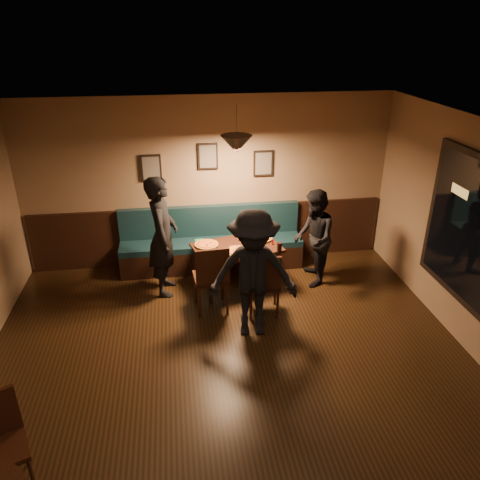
{
  "coord_description": "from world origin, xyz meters",
  "views": [
    {
      "loc": [
        -0.53,
        -3.82,
        3.8
      ],
      "look_at": [
        0.33,
        2.19,
        0.95
      ],
      "focal_mm": 35.04,
      "sensor_mm": 36.0,
      "label": 1
    }
  ],
  "objects_px": {
    "booth_bench": "(211,240)",
    "diner_right": "(314,238)",
    "chair_near_right": "(264,282)",
    "diner_front": "(253,274)",
    "diner_left": "(163,236)",
    "cafe_chair_far": "(1,449)",
    "soda_glass": "(279,247)",
    "tabasco_bottle": "(273,241)",
    "chair_near_left": "(211,276)",
    "dining_table": "(237,266)"
  },
  "relations": [
    {
      "from": "booth_bench",
      "to": "diner_right",
      "type": "bearing_deg",
      "value": -25.27
    },
    {
      "from": "chair_near_right",
      "to": "diner_front",
      "type": "distance_m",
      "value": 0.63
    },
    {
      "from": "diner_left",
      "to": "cafe_chair_far",
      "type": "height_order",
      "value": "diner_left"
    },
    {
      "from": "diner_front",
      "to": "cafe_chair_far",
      "type": "relative_size",
      "value": 1.86
    },
    {
      "from": "soda_glass",
      "to": "tabasco_bottle",
      "type": "xyz_separation_m",
      "value": [
        -0.04,
        0.27,
        -0.02
      ]
    },
    {
      "from": "chair_near_left",
      "to": "diner_front",
      "type": "relative_size",
      "value": 0.6
    },
    {
      "from": "dining_table",
      "to": "chair_near_right",
      "type": "relative_size",
      "value": 1.29
    },
    {
      "from": "diner_right",
      "to": "diner_front",
      "type": "distance_m",
      "value": 1.65
    },
    {
      "from": "booth_bench",
      "to": "soda_glass",
      "type": "distance_m",
      "value": 1.35
    },
    {
      "from": "booth_bench",
      "to": "tabasco_bottle",
      "type": "relative_size",
      "value": 28.1
    },
    {
      "from": "booth_bench",
      "to": "chair_near_left",
      "type": "distance_m",
      "value": 1.26
    },
    {
      "from": "diner_right",
      "to": "cafe_chair_far",
      "type": "bearing_deg",
      "value": -40.11
    },
    {
      "from": "chair_near_right",
      "to": "soda_glass",
      "type": "distance_m",
      "value": 0.66
    },
    {
      "from": "dining_table",
      "to": "chair_near_right",
      "type": "height_order",
      "value": "chair_near_right"
    },
    {
      "from": "diner_left",
      "to": "diner_right",
      "type": "xyz_separation_m",
      "value": [
        2.29,
        -0.05,
        -0.16
      ]
    },
    {
      "from": "dining_table",
      "to": "soda_glass",
      "type": "relative_size",
      "value": 8.11
    },
    {
      "from": "booth_bench",
      "to": "chair_near_left",
      "type": "height_order",
      "value": "chair_near_left"
    },
    {
      "from": "diner_front",
      "to": "dining_table",
      "type": "bearing_deg",
      "value": 97.86
    },
    {
      "from": "soda_glass",
      "to": "tabasco_bottle",
      "type": "distance_m",
      "value": 0.28
    },
    {
      "from": "booth_bench",
      "to": "chair_near_right",
      "type": "distance_m",
      "value": 1.57
    },
    {
      "from": "diner_right",
      "to": "diner_front",
      "type": "height_order",
      "value": "diner_front"
    },
    {
      "from": "tabasco_bottle",
      "to": "cafe_chair_far",
      "type": "height_order",
      "value": "cafe_chair_far"
    },
    {
      "from": "diner_front",
      "to": "soda_glass",
      "type": "distance_m",
      "value": 1.11
    },
    {
      "from": "chair_near_left",
      "to": "soda_glass",
      "type": "height_order",
      "value": "chair_near_left"
    },
    {
      "from": "chair_near_right",
      "to": "cafe_chair_far",
      "type": "height_order",
      "value": "chair_near_right"
    },
    {
      "from": "tabasco_bottle",
      "to": "cafe_chair_far",
      "type": "bearing_deg",
      "value": -133.36
    },
    {
      "from": "diner_left",
      "to": "diner_right",
      "type": "bearing_deg",
      "value": -87.12
    },
    {
      "from": "booth_bench",
      "to": "chair_near_right",
      "type": "bearing_deg",
      "value": -67.42
    },
    {
      "from": "diner_left",
      "to": "diner_right",
      "type": "relative_size",
      "value": 1.2
    },
    {
      "from": "diner_left",
      "to": "tabasco_bottle",
      "type": "height_order",
      "value": "diner_left"
    },
    {
      "from": "chair_near_right",
      "to": "tabasco_bottle",
      "type": "xyz_separation_m",
      "value": [
        0.28,
        0.78,
        0.24
      ]
    },
    {
      "from": "diner_right",
      "to": "soda_glass",
      "type": "xyz_separation_m",
      "value": [
        -0.59,
        -0.23,
        -0.01
      ]
    },
    {
      "from": "diner_left",
      "to": "cafe_chair_far",
      "type": "distance_m",
      "value": 3.54
    },
    {
      "from": "booth_bench",
      "to": "diner_right",
      "type": "height_order",
      "value": "diner_right"
    },
    {
      "from": "chair_near_left",
      "to": "chair_near_right",
      "type": "xyz_separation_m",
      "value": [
        0.73,
        -0.2,
        -0.03
      ]
    },
    {
      "from": "chair_near_right",
      "to": "tabasco_bottle",
      "type": "distance_m",
      "value": 0.86
    },
    {
      "from": "diner_front",
      "to": "booth_bench",
      "type": "bearing_deg",
      "value": 107.15
    },
    {
      "from": "diner_left",
      "to": "diner_front",
      "type": "relative_size",
      "value": 1.05
    },
    {
      "from": "chair_near_right",
      "to": "soda_glass",
      "type": "xyz_separation_m",
      "value": [
        0.33,
        0.51,
        0.27
      ]
    },
    {
      "from": "diner_right",
      "to": "tabasco_bottle",
      "type": "height_order",
      "value": "diner_right"
    },
    {
      "from": "diner_right",
      "to": "diner_left",
      "type": "bearing_deg",
      "value": -82.28
    },
    {
      "from": "dining_table",
      "to": "tabasco_bottle",
      "type": "bearing_deg",
      "value": -16.57
    },
    {
      "from": "chair_near_left",
      "to": "tabasco_bottle",
      "type": "distance_m",
      "value": 1.18
    },
    {
      "from": "booth_bench",
      "to": "chair_near_right",
      "type": "xyz_separation_m",
      "value": [
        0.6,
        -1.45,
        -0.01
      ]
    },
    {
      "from": "chair_near_right",
      "to": "diner_front",
      "type": "height_order",
      "value": "diner_front"
    },
    {
      "from": "diner_left",
      "to": "diner_right",
      "type": "distance_m",
      "value": 2.3
    },
    {
      "from": "chair_near_right",
      "to": "dining_table",
      "type": "bearing_deg",
      "value": 115.67
    },
    {
      "from": "chair_near_left",
      "to": "diner_right",
      "type": "xyz_separation_m",
      "value": [
        1.64,
        0.54,
        0.24
      ]
    },
    {
      "from": "dining_table",
      "to": "chair_near_left",
      "type": "relative_size",
      "value": 1.21
    },
    {
      "from": "soda_glass",
      "to": "tabasco_bottle",
      "type": "bearing_deg",
      "value": 99.26
    }
  ]
}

